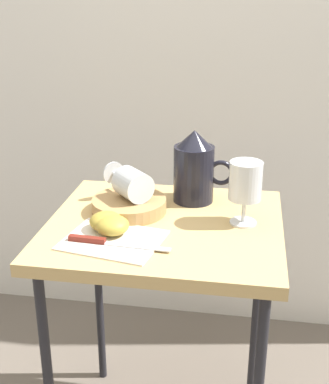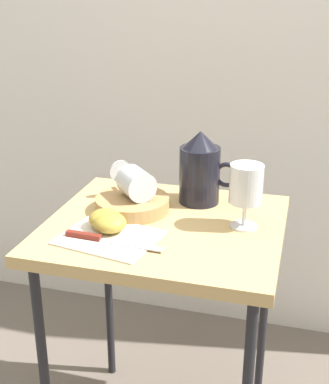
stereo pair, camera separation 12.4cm
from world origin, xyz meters
The scene contains 10 objects.
curtain_drape centered at (0.00, 0.64, 1.08)m, with size 2.40×0.03×2.15m, color silver.
table centered at (0.00, 0.00, 0.61)m, with size 0.56×0.50×0.68m.
linen_napkin centered at (-0.10, -0.11, 0.68)m, with size 0.21×0.17×0.00m, color silver.
basket_tray centered at (-0.10, 0.05, 0.69)m, with size 0.19×0.19×0.04m, color #AD8451.
pitcher centered at (0.05, 0.15, 0.76)m, with size 0.16×0.11×0.19m.
wine_glass_upright centered at (0.19, 0.03, 0.78)m, with size 0.08×0.08×0.16m.
wine_glass_tipped_near centered at (-0.09, 0.06, 0.75)m, with size 0.15×0.15×0.08m.
apple_half_left centered at (-0.13, -0.07, 0.70)m, with size 0.08×0.08×0.04m, color #B29938.
apple_half_right centered at (-0.11, -0.09, 0.70)m, with size 0.08×0.08×0.04m, color #B29938.
knife centered at (-0.11, -0.14, 0.69)m, with size 0.23×0.03×0.01m.
Camera 1 is at (0.19, -1.14, 1.22)m, focal length 49.33 mm.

